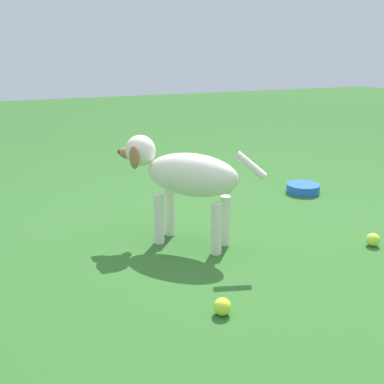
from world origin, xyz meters
name	(u,v)px	position (x,y,z in m)	size (l,w,h in m)	color
ground	(244,242)	(0.00, 0.00, 0.00)	(14.00, 14.00, 0.00)	#2D6026
dog	(183,176)	(0.11, 0.28, 0.35)	(0.60, 0.56, 0.53)	silver
tennis_ball_0	(222,307)	(-0.56, 0.39, 0.03)	(0.07, 0.07, 0.07)	#C2E534
tennis_ball_1	(227,186)	(0.82, -0.31, 0.03)	(0.07, 0.07, 0.07)	#C7DA2E
tennis_ball_2	(373,240)	(-0.28, -0.57, 0.03)	(0.07, 0.07, 0.07)	#BFE33B
water_bowl	(303,188)	(0.57, -0.76, 0.03)	(0.22, 0.22, 0.06)	blue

